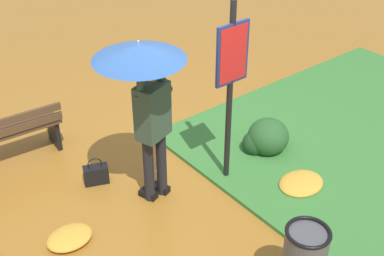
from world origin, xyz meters
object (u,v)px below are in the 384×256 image
object	(u,v)px
person_with_umbrella	(145,83)
handbag	(96,174)
info_sign_post	(231,75)
park_bench	(6,137)

from	to	relation	value
person_with_umbrella	handbag	bearing A→B (deg)	-62.05
info_sign_post	handbag	distance (m)	2.09
info_sign_post	handbag	world-z (taller)	info_sign_post
person_with_umbrella	handbag	xyz separation A→B (m)	(0.36, -0.67, -1.42)
person_with_umbrella	info_sign_post	bearing A→B (deg)	165.20
info_sign_post	park_bench	size ratio (longest dim) A/B	1.64
park_bench	handbag	bearing A→B (deg)	122.42
person_with_umbrella	info_sign_post	world-z (taller)	info_sign_post
info_sign_post	handbag	bearing A→B (deg)	-35.05
person_with_umbrella	info_sign_post	distance (m)	1.01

